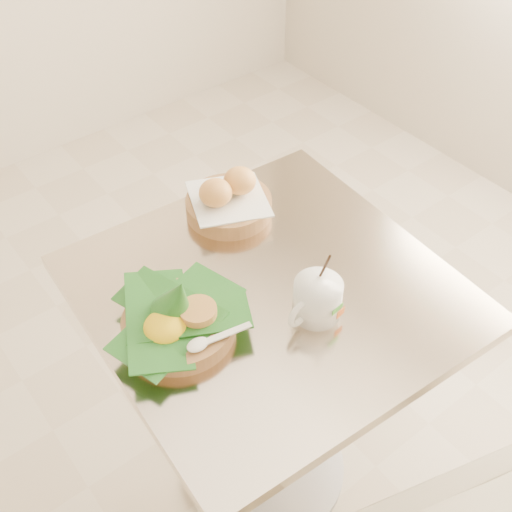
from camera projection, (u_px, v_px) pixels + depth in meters
floor at (201, 501)px, 1.75m from camera, size 3.60×3.60×0.00m
cafe_table at (268, 354)px, 1.46m from camera, size 0.74×0.74×0.75m
rice_basket at (178, 319)px, 1.20m from camera, size 0.27×0.27×0.13m
bread_basket at (229, 200)px, 1.45m from camera, size 0.22×0.22×0.10m
coffee_mug at (317, 299)px, 1.22m from camera, size 0.13×0.10×0.16m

